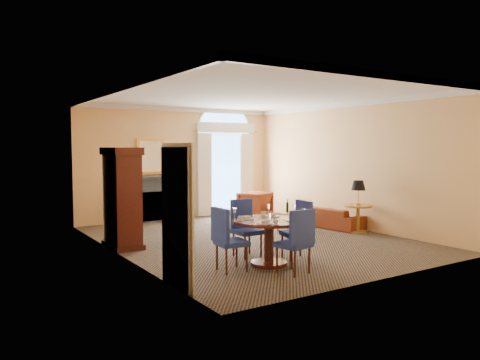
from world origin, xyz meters
TOP-DOWN VIEW (x-y plane):
  - ground at (0.00, 0.00)m, footprint 7.50×7.50m
  - room_envelope at (-0.03, 0.67)m, footprint 6.04×7.52m
  - armoire at (-2.72, 0.74)m, footprint 0.59×1.05m
  - dining_table at (-1.06, -2.08)m, footprint 1.27×1.27m
  - dining_chair_north at (-1.02, -1.24)m, footprint 0.50×0.51m
  - dining_chair_south at (-1.04, -2.83)m, footprint 0.56×0.56m
  - dining_chair_east at (-0.28, -1.98)m, footprint 0.58×0.58m
  - dining_chair_west at (-1.91, -2.06)m, footprint 0.52×0.52m
  - sofa at (2.55, 0.18)m, footprint 0.95×1.86m
  - armchair at (1.93, 2.70)m, footprint 1.08×1.09m
  - coffee_table at (1.43, 0.20)m, footprint 1.04×0.69m
  - side_table at (2.60, -0.71)m, footprint 0.67×0.67m

SIDE VIEW (x-z plane):
  - ground at x=0.00m, z-range 0.00..0.00m
  - sofa at x=2.55m, z-range 0.00..0.52m
  - armchair at x=1.93m, z-range 0.00..0.76m
  - coffee_table at x=1.43m, z-range 0.05..0.84m
  - dining_table at x=-1.06m, z-range 0.09..1.09m
  - dining_chair_north at x=-1.02m, z-range 0.07..1.14m
  - dining_chair_south at x=-1.04m, z-range 0.07..1.14m
  - dining_chair_east at x=-0.28m, z-range 0.07..1.14m
  - dining_chair_west at x=-1.91m, z-range 0.07..1.14m
  - side_table at x=2.60m, z-range 0.14..1.38m
  - armoire at x=-2.72m, z-range -0.04..2.02m
  - room_envelope at x=-0.03m, z-range 0.78..4.23m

